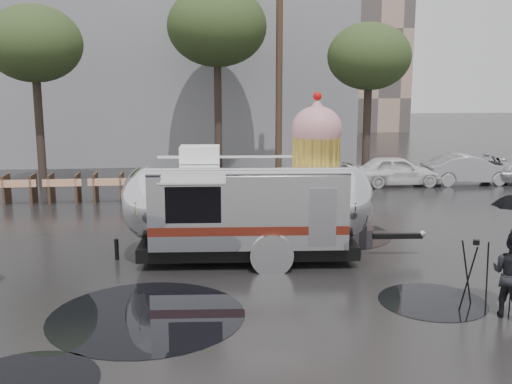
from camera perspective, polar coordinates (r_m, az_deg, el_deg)
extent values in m
plane|color=black|center=(11.81, -0.39, -10.32)|extent=(120.00, 120.00, 0.00)
cylinder|color=black|center=(9.47, -21.10, -16.66)|extent=(2.07, 2.07, 0.01)
cylinder|color=black|center=(11.29, -10.33, -11.50)|extent=(3.58, 3.58, 0.01)
cylinder|color=black|center=(16.74, 7.02, -3.98)|extent=(3.40, 3.40, 0.01)
cylinder|color=black|center=(12.26, 16.45, -9.95)|extent=(2.07, 2.07, 0.01)
cube|color=slate|center=(35.16, -11.08, 14.30)|extent=(22.00, 12.00, 13.00)
cylinder|color=#473323|center=(25.21, 2.22, 11.37)|extent=(0.28, 0.28, 9.00)
cylinder|color=#382D26|center=(24.72, -20.00, 7.09)|extent=(0.32, 0.32, 5.85)
ellipsoid|color=#283A1B|center=(24.72, -20.39, 13.11)|extent=(3.64, 3.64, 2.86)
cylinder|color=#382D26|center=(26.00, -3.65, 8.86)|extent=(0.32, 0.32, 6.75)
ellipsoid|color=#283A1B|center=(26.07, -3.73, 15.47)|extent=(4.20, 4.20, 3.30)
cylinder|color=#382D26|center=(25.03, 10.54, 7.08)|extent=(0.32, 0.32, 5.40)
ellipsoid|color=#283A1B|center=(24.99, 10.73, 12.58)|extent=(3.36, 3.36, 2.64)
cube|color=#473323|center=(22.25, -22.67, 0.26)|extent=(0.08, 0.80, 1.00)
cube|color=#473323|center=(22.00, -20.43, 0.31)|extent=(0.08, 0.80, 1.00)
cube|color=#E5590C|center=(21.72, -21.86, 0.75)|extent=(1.30, 0.04, 0.25)
cube|color=#473323|center=(21.86, -18.91, 0.34)|extent=(0.08, 0.80, 1.00)
cube|color=#473323|center=(21.68, -16.59, 0.39)|extent=(0.08, 0.80, 1.00)
cube|color=#E5590C|center=(21.36, -17.99, 0.84)|extent=(1.30, 0.04, 0.25)
cube|color=#473323|center=(21.57, -15.02, 0.42)|extent=(0.08, 0.80, 1.00)
cube|color=#473323|center=(21.45, -12.65, 0.47)|extent=(0.08, 0.80, 1.00)
cube|color=#E5590C|center=(21.09, -14.01, 0.93)|extent=(1.30, 0.04, 0.25)
imported|color=silver|center=(24.59, 13.27, 2.22)|extent=(4.00, 1.80, 1.40)
imported|color=#B2B2B7|center=(25.73, 19.59, 2.25)|extent=(4.00, 1.80, 1.40)
cube|color=silver|center=(14.12, -0.81, -0.82)|extent=(4.57, 2.59, 1.81)
ellipsoid|color=silver|center=(14.35, 8.06, -0.74)|extent=(1.65, 2.41, 1.81)
ellipsoid|color=silver|center=(14.24, -9.75, -0.88)|extent=(1.65, 2.41, 1.81)
cube|color=black|center=(14.38, -0.80, -4.95)|extent=(5.15, 2.33, 0.30)
cylinder|color=black|center=(13.40, 1.49, -6.13)|extent=(0.72, 0.27, 0.70)
cylinder|color=black|center=(15.39, 0.98, -3.88)|extent=(0.72, 0.27, 0.70)
cylinder|color=silver|center=(13.25, 1.53, -6.10)|extent=(0.97, 0.16, 0.97)
cube|color=black|center=(14.87, 13.33, -4.10)|extent=(1.21, 0.20, 0.12)
sphere|color=silver|center=(15.03, 15.56, -3.85)|extent=(0.17, 0.17, 0.16)
cylinder|color=black|center=(14.66, -13.13, -5.33)|extent=(0.11, 0.11, 0.50)
cube|color=#4E160D|center=(13.10, -0.67, -3.78)|extent=(4.42, 0.31, 0.20)
cube|color=#4E160D|center=(15.35, -0.92, -1.61)|extent=(4.42, 0.31, 0.20)
cube|color=black|center=(12.97, -6.01, -1.25)|extent=(1.21, 0.11, 0.81)
cube|color=#A39E99|center=(12.64, -6.12, 0.76)|extent=(1.44, 0.59, 0.14)
cube|color=silver|center=(13.16, 6.36, -2.43)|extent=(0.60, 0.07, 1.31)
cube|color=white|center=(13.96, -5.38, 3.60)|extent=(0.95, 0.71, 0.38)
cylinder|color=gold|center=(14.06, 5.77, 4.06)|extent=(1.11, 1.11, 0.60)
ellipsoid|color=#D08F96|center=(14.02, 5.81, 6.03)|extent=(1.24, 1.24, 1.05)
cone|color=#D08F96|center=(13.98, 5.85, 8.16)|extent=(0.53, 0.53, 0.40)
sphere|color=red|center=(13.97, 5.86, 9.07)|extent=(0.21, 0.21, 0.20)
imported|color=black|center=(11.75, 23.20, -7.23)|extent=(0.76, 0.87, 1.59)
cylinder|color=black|center=(11.74, 23.21, -7.09)|extent=(0.02, 0.02, 1.65)
cylinder|color=black|center=(11.92, 21.14, -7.62)|extent=(0.13, 0.28, 1.30)
cylinder|color=black|center=(12.08, 19.42, -7.26)|extent=(0.30, 0.07, 1.29)
cylinder|color=black|center=(11.70, 19.55, -7.85)|extent=(0.20, 0.24, 1.30)
cube|color=black|center=(11.71, 20.24, -4.52)|extent=(0.14, 0.12, 0.09)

